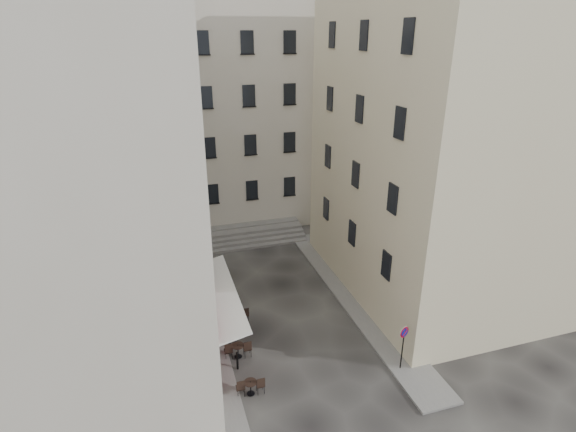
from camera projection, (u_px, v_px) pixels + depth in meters
name	position (u px, v px, depth m)	size (l,w,h in m)	color
ground	(297.00, 343.00, 22.86)	(90.00, 90.00, 0.00)	black
sidewalk_left	(198.00, 313.00, 25.13)	(2.00, 22.00, 0.12)	slate
sidewalk_right	(353.00, 297.00, 26.72)	(2.00, 18.00, 0.12)	slate
building_left	(37.00, 145.00, 18.69)	(12.20, 16.20, 20.60)	beige
building_right	(455.00, 134.00, 25.28)	(12.20, 14.20, 18.60)	beige
building_back	(211.00, 104.00, 35.81)	(18.20, 10.20, 18.60)	beige
cafe_storefront	(206.00, 315.00, 21.84)	(1.74, 7.30, 3.50)	#480A11
stone_steps	(244.00, 236.00, 33.81)	(9.00, 3.15, 0.80)	#605D5B
bollard_near	(237.00, 360.00, 20.88)	(0.12, 0.12, 0.98)	black
bollard_mid	(224.00, 317.00, 23.97)	(0.12, 0.12, 0.98)	black
bollard_far	(214.00, 285.00, 27.06)	(0.12, 0.12, 0.98)	black
no_parking_sign	(404.00, 340.00, 20.36)	(0.53, 0.21, 2.41)	black
bistro_table_a	(250.00, 386.00, 19.46)	(1.22, 0.57, 0.86)	black
bistro_table_b	(238.00, 349.00, 21.66)	(1.29, 0.61, 0.91)	black
bistro_table_c	(225.00, 331.00, 23.08)	(1.19, 0.56, 0.84)	black
bistro_table_d	(237.00, 315.00, 24.27)	(1.27, 0.59, 0.89)	black
bistro_table_e	(215.00, 301.00, 25.64)	(1.20, 0.56, 0.84)	black
pedestrian	(231.00, 332.00, 22.19)	(0.66, 0.44, 1.82)	black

